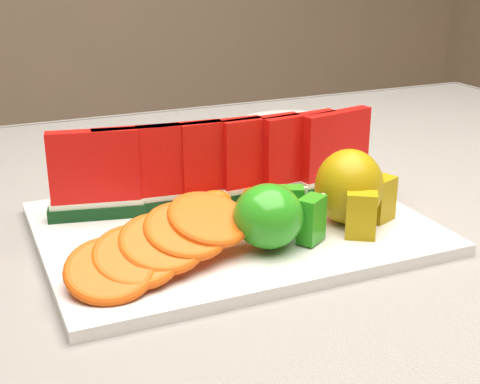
# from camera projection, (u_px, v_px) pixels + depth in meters

# --- Properties ---
(table) EXTENTS (1.40, 0.90, 0.75)m
(table) POSITION_uv_depth(u_px,v_px,m) (235.00, 291.00, 0.81)
(table) COLOR #503621
(table) RESTS_ON ground
(tablecloth) EXTENTS (1.53, 1.03, 0.20)m
(tablecloth) POSITION_uv_depth(u_px,v_px,m) (235.00, 244.00, 0.79)
(tablecloth) COLOR gray
(tablecloth) RESTS_ON table
(platter) EXTENTS (0.40, 0.30, 0.01)m
(platter) POSITION_uv_depth(u_px,v_px,m) (232.00, 227.00, 0.72)
(platter) COLOR silver
(platter) RESTS_ON tablecloth
(apple_cluster) EXTENTS (0.10, 0.08, 0.06)m
(apple_cluster) POSITION_uv_depth(u_px,v_px,m) (274.00, 216.00, 0.65)
(apple_cluster) COLOR #2E8809
(apple_cluster) RESTS_ON platter
(pear_cluster) EXTENTS (0.10, 0.10, 0.08)m
(pear_cluster) POSITION_uv_depth(u_px,v_px,m) (352.00, 189.00, 0.70)
(pear_cluster) COLOR #A67E19
(pear_cluster) RESTS_ON platter
(side_plate) EXTENTS (0.23, 0.23, 0.01)m
(side_plate) POSITION_uv_depth(u_px,v_px,m) (292.00, 125.00, 1.13)
(side_plate) COLOR silver
(side_plate) RESTS_ON tablecloth
(watermelon_row) EXTENTS (0.39, 0.07, 0.10)m
(watermelon_row) POSITION_uv_depth(u_px,v_px,m) (222.00, 165.00, 0.75)
(watermelon_row) COLOR #08380E
(watermelon_row) RESTS_ON platter
(orange_fan_front) EXTENTS (0.20, 0.13, 0.05)m
(orange_fan_front) POSITION_uv_depth(u_px,v_px,m) (162.00, 243.00, 0.61)
(orange_fan_front) COLOR #D45E00
(orange_fan_front) RESTS_ON platter
(orange_fan_back) EXTENTS (0.34, 0.11, 0.05)m
(orange_fan_back) POSITION_uv_depth(u_px,v_px,m) (198.00, 169.00, 0.82)
(orange_fan_back) COLOR #D45E00
(orange_fan_back) RESTS_ON platter
(tangerine_segments) EXTENTS (0.18, 0.07, 0.03)m
(tangerine_segments) POSITION_uv_depth(u_px,v_px,m) (232.00, 206.00, 0.73)
(tangerine_segments) COLOR orange
(tangerine_segments) RESTS_ON platter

